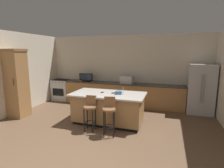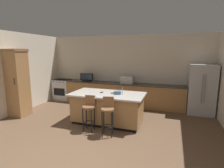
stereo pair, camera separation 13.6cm
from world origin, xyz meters
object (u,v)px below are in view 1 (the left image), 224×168
object	(u,v)px
kitchen_island	(108,108)
bar_stool_right	(109,113)
range_oven	(62,90)
microwave	(127,80)
cabinet_tower	(16,82)
cell_phone	(102,92)
tv_monitor	(86,78)
bar_stool_left	(90,110)
refrigerator	(200,89)
fruit_bowl	(118,93)
tv_remote	(114,93)

from	to	relation	value
kitchen_island	bar_stool_right	bearing A→B (deg)	-69.30
range_oven	bar_stool_right	bearing A→B (deg)	-40.41
kitchen_island	microwave	bearing A→B (deg)	86.63
cabinet_tower	cell_phone	size ratio (longest dim) A/B	15.16
tv_monitor	range_oven	bearing A→B (deg)	177.70
tv_monitor	bar_stool_left	size ratio (longest dim) A/B	0.61
range_oven	cell_phone	bearing A→B (deg)	-34.92
refrigerator	fruit_bowl	size ratio (longest dim) A/B	8.52
cabinet_tower	bar_stool_left	size ratio (longest dim) A/B	2.32
kitchen_island	fruit_bowl	size ratio (longest dim) A/B	10.77
microwave	cabinet_tower	bearing A→B (deg)	-143.97
bar_stool_left	bar_stool_right	bearing A→B (deg)	-16.14
refrigerator	fruit_bowl	distance (m)	3.12
bar_stool_left	fruit_bowl	size ratio (longest dim) A/B	4.75
bar_stool_right	tv_monitor	bearing A→B (deg)	114.44
cabinet_tower	cell_phone	bearing A→B (deg)	8.67
microwave	range_oven	bearing A→B (deg)	-179.98
tv_monitor	cabinet_tower	bearing A→B (deg)	-122.07
kitchen_island	cabinet_tower	bearing A→B (deg)	-172.85
cabinet_tower	bar_stool_left	world-z (taller)	cabinet_tower
cabinet_tower	tv_remote	world-z (taller)	cabinet_tower
tv_monitor	bar_stool_left	xyz separation A→B (m)	(1.38, -2.59, -0.50)
cabinet_tower	microwave	xyz separation A→B (m)	(3.22, 2.34, -0.11)
kitchen_island	tv_remote	size ratio (longest dim) A/B	13.08
cell_phone	tv_monitor	bearing A→B (deg)	134.88
microwave	tv_monitor	xyz separation A→B (m)	(-1.78, -0.05, 0.02)
kitchen_island	bar_stool_left	xyz separation A→B (m)	(-0.29, -0.69, 0.11)
cabinet_tower	cell_phone	xyz separation A→B (m)	(2.89, 0.44, -0.24)
tv_monitor	fruit_bowl	world-z (taller)	tv_monitor
range_oven	fruit_bowl	distance (m)	3.82
refrigerator	fruit_bowl	xyz separation A→B (m)	(-2.51, -1.85, 0.09)
range_oven	microwave	bearing A→B (deg)	0.02
cell_phone	tv_remote	world-z (taller)	tv_remote
range_oven	bar_stool_right	size ratio (longest dim) A/B	0.93
bar_stool_left	cabinet_tower	bearing A→B (deg)	168.80
bar_stool_left	fruit_bowl	bearing A→B (deg)	44.04
range_oven	bar_stool_right	xyz separation A→B (m)	(3.24, -2.76, 0.15)
tv_remote	cell_phone	bearing A→B (deg)	-146.85
range_oven	cell_phone	world-z (taller)	range_oven
kitchen_island	bar_stool_right	xyz separation A→B (m)	(0.30, -0.80, 0.14)
bar_stool_right	cabinet_tower	bearing A→B (deg)	161.37
fruit_bowl	cabinet_tower	bearing A→B (deg)	-173.22
refrigerator	cabinet_tower	distance (m)	6.35
bar_stool_right	microwave	bearing A→B (deg)	82.25
bar_stool_left	tv_remote	bearing A→B (deg)	54.83
cabinet_tower	fruit_bowl	size ratio (longest dim) A/B	11.01
kitchen_island	tv_monitor	bearing A→B (deg)	131.30
bar_stool_left	cell_phone	distance (m)	0.82
cell_phone	bar_stool_right	bearing A→B (deg)	-52.28
cabinet_tower	microwave	distance (m)	3.98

